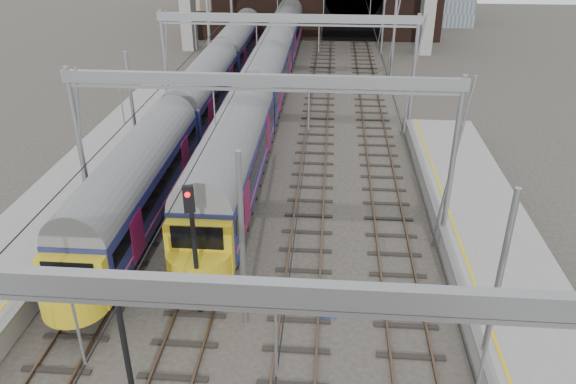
# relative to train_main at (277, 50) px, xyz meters

# --- Properties ---
(ground) EXTENTS (160.00, 160.00, 0.00)m
(ground) POSITION_rel_train_main_xyz_m (2.00, -35.36, -2.46)
(ground) COLOR #38332D
(ground) RESTS_ON ground
(tracks) EXTENTS (14.40, 80.00, 0.22)m
(tracks) POSITION_rel_train_main_xyz_m (2.00, -20.36, -2.44)
(tracks) COLOR #4C3828
(tracks) RESTS_ON ground
(overhead_line) EXTENTS (16.80, 80.00, 8.00)m
(overhead_line) POSITION_rel_train_main_xyz_m (2.00, -13.88, 4.11)
(overhead_line) COLOR gray
(overhead_line) RESTS_ON ground
(retaining_wall) EXTENTS (28.00, 2.75, 9.00)m
(retaining_wall) POSITION_rel_train_main_xyz_m (3.40, 16.57, 1.87)
(retaining_wall) COLOR black
(retaining_wall) RESTS_ON ground
(train_main) EXTENTS (2.75, 63.69, 4.75)m
(train_main) POSITION_rel_train_main_xyz_m (0.00, 0.00, 0.00)
(train_main) COLOR black
(train_main) RESTS_ON ground
(train_second) EXTENTS (2.56, 44.47, 4.49)m
(train_second) POSITION_rel_train_main_xyz_m (-4.00, -12.08, -0.12)
(train_second) COLOR black
(train_second) RESTS_ON ground
(signal_near_left) EXTENTS (0.41, 0.49, 5.41)m
(signal_near_left) POSITION_rel_train_main_xyz_m (-0.77, -37.88, 0.90)
(signal_near_left) COLOR black
(signal_near_left) RESTS_ON ground
(signal_near_centre) EXTENTS (0.43, 0.49, 5.54)m
(signal_near_centre) POSITION_rel_train_main_xyz_m (0.17, -32.98, 0.98)
(signal_near_centre) COLOR black
(signal_near_centre) RESTS_ON ground
(equip_cover_b) EXTENTS (1.07, 0.83, 0.11)m
(equip_cover_b) POSITION_rel_train_main_xyz_m (0.86, -29.26, -2.40)
(equip_cover_b) COLOR blue
(equip_cover_b) RESTS_ON ground
(equip_cover_c) EXTENTS (0.80, 0.58, 0.09)m
(equip_cover_c) POSITION_rel_train_main_xyz_m (5.02, -32.61, -2.41)
(equip_cover_c) COLOR blue
(equip_cover_c) RESTS_ON ground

